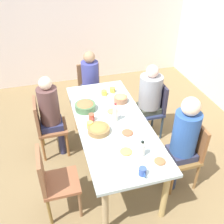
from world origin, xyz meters
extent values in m
plane|color=olive|center=(0.00, 0.00, 0.00)|extent=(6.58, 6.58, 0.00)
cube|color=silver|center=(-2.80, 0.00, 1.30)|extent=(0.12, 4.97, 2.60)
cube|color=silver|center=(0.00, 0.00, 0.74)|extent=(2.06, 0.87, 0.04)
cylinder|color=tan|center=(-0.93, -0.34, 0.36)|extent=(0.07, 0.07, 0.72)
cylinder|color=tan|center=(0.93, -0.34, 0.36)|extent=(0.07, 0.07, 0.72)
cylinder|color=tan|center=(-0.93, 0.34, 0.36)|extent=(0.07, 0.07, 0.72)
cylinder|color=tan|center=(0.93, 0.34, 0.36)|extent=(0.07, 0.07, 0.72)
cube|color=#955839|center=(0.52, -0.74, 0.44)|extent=(0.40, 0.40, 0.04)
cylinder|color=olive|center=(0.35, -0.91, 0.21)|extent=(0.04, 0.04, 0.43)
cylinder|color=olive|center=(0.69, -0.91, 0.21)|extent=(0.04, 0.04, 0.43)
cylinder|color=brown|center=(0.35, -0.57, 0.21)|extent=(0.04, 0.04, 0.43)
cylinder|color=#8A6040|center=(0.69, -0.57, 0.21)|extent=(0.04, 0.04, 0.43)
cube|color=#8F5E3E|center=(0.52, -0.92, 0.68)|extent=(0.38, 0.04, 0.45)
cube|color=brown|center=(-0.52, -0.74, 0.44)|extent=(0.40, 0.40, 0.04)
cylinder|color=olive|center=(-0.69, -0.91, 0.21)|extent=(0.04, 0.04, 0.43)
cylinder|color=brown|center=(-0.35, -0.91, 0.21)|extent=(0.04, 0.04, 0.43)
cylinder|color=olive|center=(-0.69, -0.57, 0.21)|extent=(0.04, 0.04, 0.43)
cylinder|color=#925E32|center=(-0.35, -0.57, 0.21)|extent=(0.04, 0.04, 0.43)
cube|color=brown|center=(-0.52, -0.92, 0.68)|extent=(0.38, 0.04, 0.45)
cylinder|color=#2C2D4B|center=(-0.60, -0.64, 0.23)|extent=(0.09, 0.09, 0.45)
cylinder|color=#2D2E50|center=(-0.44, -0.64, 0.23)|extent=(0.09, 0.09, 0.45)
cube|color=navy|center=(-0.52, -0.74, 0.50)|extent=(0.30, 0.30, 0.10)
cylinder|color=brown|center=(-0.52, -0.74, 0.81)|extent=(0.27, 0.27, 0.53)
sphere|color=beige|center=(-0.52, -0.74, 1.15)|extent=(0.17, 0.17, 0.17)
cube|color=brown|center=(-1.33, 0.00, 0.44)|extent=(0.40, 0.40, 0.04)
cylinder|color=olive|center=(-1.50, 0.17, 0.21)|extent=(0.04, 0.04, 0.43)
cylinder|color=olive|center=(-1.50, -0.17, 0.21)|extent=(0.04, 0.04, 0.43)
cylinder|color=brown|center=(-1.16, 0.17, 0.21)|extent=(0.04, 0.04, 0.43)
cylinder|color=olive|center=(-1.16, -0.17, 0.21)|extent=(0.04, 0.04, 0.43)
cube|color=brown|center=(-1.51, 0.00, 0.68)|extent=(0.04, 0.38, 0.45)
cylinder|color=#46493F|center=(-1.23, 0.08, 0.23)|extent=(0.09, 0.09, 0.45)
cylinder|color=#42403A|center=(-1.23, -0.08, 0.23)|extent=(0.09, 0.09, 0.45)
cube|color=#423D45|center=(-1.33, 0.00, 0.50)|extent=(0.30, 0.30, 0.10)
cylinder|color=#414698|center=(-1.33, 0.00, 0.78)|extent=(0.28, 0.28, 0.46)
sphere|color=tan|center=(-1.33, 0.00, 1.09)|extent=(0.19, 0.19, 0.19)
cube|color=olive|center=(0.52, 0.74, 0.44)|extent=(0.40, 0.40, 0.04)
cylinder|color=olive|center=(0.69, 0.91, 0.21)|extent=(0.04, 0.04, 0.43)
cylinder|color=brown|center=(0.35, 0.91, 0.21)|extent=(0.04, 0.04, 0.43)
cylinder|color=#946231|center=(0.69, 0.57, 0.21)|extent=(0.04, 0.04, 0.43)
cylinder|color=#945B42|center=(0.35, 0.57, 0.21)|extent=(0.04, 0.04, 0.43)
cube|color=#925A32|center=(0.52, 0.92, 0.68)|extent=(0.38, 0.04, 0.45)
cylinder|color=#2E364D|center=(0.60, 0.64, 0.23)|extent=(0.09, 0.09, 0.45)
cylinder|color=#2C294F|center=(0.44, 0.64, 0.23)|extent=(0.09, 0.09, 0.45)
cube|color=#2F324C|center=(0.52, 0.74, 0.50)|extent=(0.30, 0.30, 0.10)
cylinder|color=#2D56A0|center=(0.52, 0.74, 0.82)|extent=(0.30, 0.30, 0.54)
sphere|color=beige|center=(0.52, 0.74, 1.19)|extent=(0.21, 0.21, 0.21)
cube|color=navy|center=(-0.52, 0.74, 0.44)|extent=(0.40, 0.40, 0.04)
cylinder|color=#30404F|center=(-0.35, 0.91, 0.21)|extent=(0.04, 0.04, 0.43)
cylinder|color=#33404F|center=(-0.69, 0.91, 0.21)|extent=(0.04, 0.04, 0.43)
cylinder|color=#2F3B50|center=(-0.35, 0.57, 0.21)|extent=(0.04, 0.04, 0.43)
cylinder|color=#342F56|center=(-0.69, 0.57, 0.21)|extent=(0.04, 0.04, 0.43)
cube|color=#322F43|center=(-0.52, 0.92, 0.68)|extent=(0.38, 0.04, 0.45)
cylinder|color=#44423F|center=(-0.44, 0.64, 0.23)|extent=(0.09, 0.09, 0.45)
cylinder|color=#374243|center=(-0.60, 0.64, 0.23)|extent=(0.09, 0.09, 0.45)
cube|color=#41473B|center=(-0.52, 0.74, 0.50)|extent=(0.30, 0.30, 0.10)
cylinder|color=#9A9CA4|center=(-0.52, 0.74, 0.80)|extent=(0.34, 0.34, 0.49)
sphere|color=beige|center=(-0.52, 0.74, 1.13)|extent=(0.18, 0.18, 0.18)
cylinder|color=white|center=(-0.19, 0.06, 0.77)|extent=(0.25, 0.25, 0.01)
ellipsoid|color=tan|center=(-0.19, 0.06, 0.79)|extent=(0.14, 0.14, 0.02)
cylinder|color=#EAE7C9|center=(0.82, 0.28, 0.77)|extent=(0.22, 0.22, 0.01)
ellipsoid|color=#A86A41|center=(0.82, 0.28, 0.79)|extent=(0.12, 0.12, 0.02)
cylinder|color=beige|center=(0.59, -0.01, 0.77)|extent=(0.24, 0.24, 0.01)
ellipsoid|color=tan|center=(0.59, -0.01, 0.79)|extent=(0.13, 0.13, 0.02)
cylinder|color=silver|center=(0.29, 0.11, 0.77)|extent=(0.24, 0.24, 0.01)
ellipsoid|color=#AD5E3E|center=(0.29, 0.11, 0.79)|extent=(0.13, 0.13, 0.02)
cylinder|color=#9F6C4C|center=(-0.42, 0.25, 0.80)|extent=(0.19, 0.19, 0.08)
ellipsoid|color=#CCBB62|center=(-0.42, 0.25, 0.84)|extent=(0.15, 0.15, 0.04)
cylinder|color=#51794B|center=(-0.36, -0.27, 0.81)|extent=(0.27, 0.27, 0.09)
ellipsoid|color=#B26B41|center=(-0.36, -0.27, 0.85)|extent=(0.22, 0.22, 0.04)
cylinder|color=olive|center=(0.15, -0.21, 0.80)|extent=(0.26, 0.26, 0.07)
ellipsoid|color=#A97B40|center=(0.15, -0.21, 0.83)|extent=(0.21, 0.21, 0.04)
cylinder|color=#CE5037|center=(-0.10, -0.24, 0.81)|extent=(0.07, 0.07, 0.09)
torus|color=#C64942|center=(-0.06, -0.24, 0.81)|extent=(0.05, 0.01, 0.05)
cylinder|color=yellow|center=(-0.67, 0.07, 0.80)|extent=(0.08, 0.08, 0.07)
torus|color=yellow|center=(-0.61, 0.07, 0.80)|extent=(0.05, 0.01, 0.05)
cylinder|color=#3B56A5|center=(0.91, 0.05, 0.81)|extent=(0.08, 0.08, 0.09)
torus|color=#2C539C|center=(0.96, 0.05, 0.81)|extent=(0.05, 0.01, 0.05)
cylinder|color=#E1CD53|center=(0.05, -0.29, 0.81)|extent=(0.08, 0.08, 0.09)
torus|color=#E4C34F|center=(0.10, -0.29, 0.81)|extent=(0.05, 0.01, 0.05)
cylinder|color=#E7C748|center=(-0.72, 0.21, 0.80)|extent=(0.08, 0.08, 0.07)
torus|color=#DECE46|center=(-0.66, 0.21, 0.80)|extent=(0.05, 0.01, 0.05)
cylinder|color=#EDE2CB|center=(-0.02, 0.05, 0.87)|extent=(0.06, 0.06, 0.22)
cone|color=silver|center=(-0.02, 0.05, 0.99)|extent=(0.06, 0.06, 0.03)
cylinder|color=red|center=(-0.02, 0.05, 1.01)|extent=(0.03, 0.03, 0.01)
cylinder|color=silver|center=(0.66, 0.14, 0.84)|extent=(0.07, 0.07, 0.15)
cone|color=silver|center=(0.66, 0.14, 0.93)|extent=(0.06, 0.06, 0.03)
cylinder|color=black|center=(0.66, 0.14, 0.95)|extent=(0.03, 0.03, 0.01)
camera|label=1|loc=(2.53, -0.72, 2.73)|focal=41.70mm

